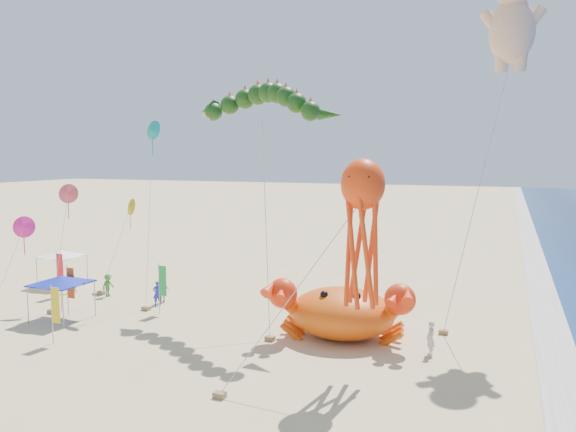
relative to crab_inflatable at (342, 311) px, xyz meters
The scene contains 11 objects.
ground 2.51m from the crab_inflatable, 130.00° to the right, with size 320.00×320.00×0.00m, color #D1B784.
foam_strip 10.92m from the crab_inflatable, ahead, with size 320.00×320.00×0.00m, color silver.
crab_inflatable is the anchor object (origin of this frame).
dragon_kite 13.08m from the crab_inflatable, 155.04° to the left, with size 10.84×7.55×13.92m.
cherub_kite 18.89m from the crab_inflatable, 37.63° to the left, with size 4.37×4.74×20.09m.
octopus_kite 7.57m from the crab_inflatable, 64.78° to the right, with size 6.00×5.47×9.75m.
canopy_blue 16.89m from the crab_inflatable, behind, with size 3.18×3.18×2.71m.
canopy_white 23.70m from the crab_inflatable, 169.63° to the left, with size 3.04×3.04×2.71m.
feather_flags 15.82m from the crab_inflatable, behind, with size 9.70×7.94×3.20m.
beachgoers 14.00m from the crab_inflatable, behind, with size 26.71×4.57×1.75m.
small_kites 18.23m from the crab_inflatable, behind, with size 6.32×13.25×12.22m.
Camera 1 is at (9.41, -27.03, 9.90)m, focal length 35.00 mm.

